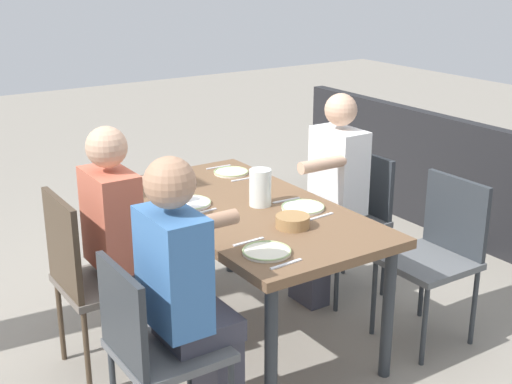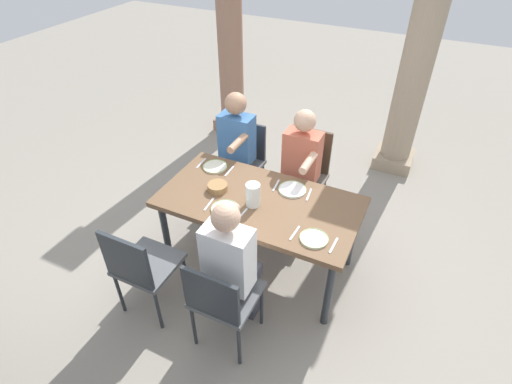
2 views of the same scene
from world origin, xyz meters
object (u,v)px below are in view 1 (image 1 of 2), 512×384
object	(u,v)px
water_pitcher	(260,189)
chair_mid_north	(89,272)
diner_woman_green	(188,291)
chair_mid_south	(352,211)
plate_0	(267,251)
chair_west_south	(438,248)
plate_3	(231,172)
diner_man_white	(125,239)
plate_2	(189,203)
chair_west_north	(152,342)
diner_guest_third	(329,193)
bread_basket	(293,221)
dining_table	(246,219)
plate_1	(303,207)

from	to	relation	value
water_pitcher	chair_mid_north	bearing A→B (deg)	82.24
chair_mid_north	diner_woman_green	xyz separation A→B (m)	(-0.70, -0.18, 0.14)
chair_mid_south	plate_0	world-z (taller)	chair_mid_south
chair_west_south	diner_woman_green	xyz separation A→B (m)	(0.00, 1.52, 0.17)
diner_woman_green	plate_3	bearing A→B (deg)	-38.65
chair_mid_south	diner_man_white	xyz separation A→B (m)	(0.00, 1.50, 0.16)
chair_mid_north	plate_2	xyz separation A→B (m)	(0.09, -0.62, 0.21)
chair_west_north	chair_mid_north	bearing A→B (deg)	0.45
diner_guest_third	chair_mid_north	bearing A→B (deg)	89.88
water_pitcher	bread_basket	size ratio (longest dim) A/B	1.17
water_pitcher	bread_basket	xyz separation A→B (m)	(-0.36, 0.05, -0.06)
diner_man_white	plate_3	world-z (taller)	diner_man_white
chair_mid_north	plate_3	xyz separation A→B (m)	(0.45, -1.10, 0.21)
diner_woman_green	dining_table	bearing A→B (deg)	-48.64
water_pitcher	bread_basket	world-z (taller)	water_pitcher
chair_mid_south	plate_3	distance (m)	0.79
dining_table	diner_guest_third	distance (m)	0.67
diner_guest_third	plate_1	bearing A→B (deg)	124.86
diner_guest_third	plate_3	size ratio (longest dim) A/B	5.97
diner_man_white	diner_guest_third	size ratio (longest dim) A/B	0.99
chair_west_north	diner_woman_green	xyz separation A→B (m)	(0.00, -0.18, 0.19)
diner_woman_green	bread_basket	size ratio (longest dim) A/B	7.59
plate_2	water_pitcher	bearing A→B (deg)	-124.79
diner_man_white	plate_2	distance (m)	0.43
diner_guest_third	plate_1	size ratio (longest dim) A/B	5.57
dining_table	plate_3	xyz separation A→B (m)	(0.56, -0.25, 0.08)
chair_west_north	plate_0	world-z (taller)	chair_west_north
water_pitcher	dining_table	bearing A→B (deg)	74.14
dining_table	plate_2	xyz separation A→B (m)	(0.20, 0.24, 0.08)
chair_mid_north	diner_man_white	xyz separation A→B (m)	(0.00, -0.20, 0.13)
diner_guest_third	water_pitcher	distance (m)	0.62
dining_table	chair_west_north	bearing A→B (deg)	125.04
diner_man_white	water_pitcher	distance (m)	0.76
diner_man_white	water_pitcher	world-z (taller)	diner_man_white
diner_guest_third	plate_2	bearing A→B (deg)	83.94
diner_woman_green	diner_man_white	xyz separation A→B (m)	(0.70, -0.02, -0.02)
chair_west_north	plate_3	xyz separation A→B (m)	(1.15, -1.10, 0.26)
dining_table	chair_mid_north	size ratio (longest dim) A/B	1.73
diner_woman_green	diner_guest_third	distance (m)	1.50
chair_west_north	chair_mid_south	xyz separation A→B (m)	(0.70, -1.70, 0.02)
chair_west_south	plate_1	bearing A→B (deg)	56.93
chair_west_south	chair_mid_south	size ratio (longest dim) A/B	1.03
chair_mid_north	plate_0	distance (m)	0.93
chair_mid_north	bread_basket	world-z (taller)	chair_mid_north
plate_2	bread_basket	distance (m)	0.64
chair_mid_south	diner_guest_third	distance (m)	0.24
chair_mid_south	plate_1	distance (m)	0.72
diner_man_white	bread_basket	bearing A→B (deg)	-125.46
chair_west_south	plate_3	size ratio (longest dim) A/B	4.23
diner_guest_third	plate_0	size ratio (longest dim) A/B	5.70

